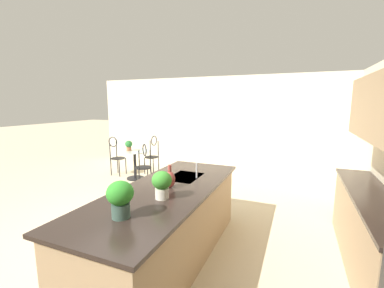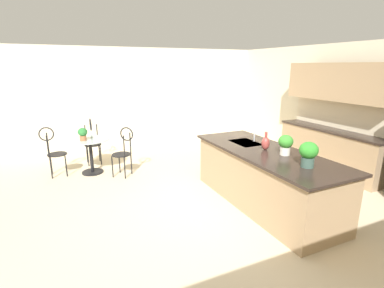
{
  "view_description": "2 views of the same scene",
  "coord_description": "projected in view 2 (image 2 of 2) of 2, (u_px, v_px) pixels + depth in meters",
  "views": [
    {
      "loc": [
        2.9,
        2.29,
        1.95
      ],
      "look_at": [
        -1.59,
        0.39,
        1.16
      ],
      "focal_mm": 23.69,
      "sensor_mm": 36.0,
      "label": 1
    },
    {
      "loc": [
        3.8,
        -2.07,
        2.22
      ],
      "look_at": [
        -0.66,
        0.01,
        0.89
      ],
      "focal_mm": 27.09,
      "sensor_mm": 36.0,
      "label": 2
    }
  ],
  "objects": [
    {
      "name": "potted_plant_counter_far",
      "position": [
        308.0,
        153.0,
        3.79
      ],
      "size": [
        0.24,
        0.24,
        0.34
      ],
      "color": "#385147",
      "rests_on": "kitchen_island"
    },
    {
      "name": "vase_on_counter",
      "position": [
        266.0,
        143.0,
        4.62
      ],
      "size": [
        0.13,
        0.13,
        0.29
      ],
      "color": "#993D38",
      "rests_on": "kitchen_island"
    },
    {
      "name": "kitchen_island",
      "position": [
        264.0,
        177.0,
        4.71
      ],
      "size": [
        2.8,
        1.06,
        0.92
      ],
      "color": "tan",
      "rests_on": "ground"
    },
    {
      "name": "ground_plane",
      "position": [
        209.0,
        206.0,
        4.75
      ],
      "size": [
        40.0,
        40.0,
        0.0
      ],
      "primitive_type": "plane",
      "color": "beige"
    },
    {
      "name": "bistro_table",
      "position": [
        91.0,
        153.0,
        6.1
      ],
      "size": [
        0.8,
        0.8,
        0.74
      ],
      "color": "black",
      "rests_on": "ground"
    },
    {
      "name": "potted_plant_counter_near",
      "position": [
        286.0,
        144.0,
        4.33
      ],
      "size": [
        0.22,
        0.22,
        0.31
      ],
      "color": "beige",
      "rests_on": "kitchen_island"
    },
    {
      "name": "chair_by_island",
      "position": [
        123.0,
        149.0,
        5.89
      ],
      "size": [
        0.54,
        0.54,
        1.04
      ],
      "color": "black",
      "rests_on": "ground"
    },
    {
      "name": "wall_back",
      "position": [
        369.0,
        110.0,
        5.88
      ],
      "size": [
        9.0,
        0.12,
        2.7
      ],
      "primitive_type": "cube",
      "color": "beige",
      "rests_on": "ground"
    },
    {
      "name": "sink_faucet",
      "position": [
        254.0,
        135.0,
        5.12
      ],
      "size": [
        0.02,
        0.02,
        0.22
      ],
      "primitive_type": "cylinder",
      "color": "#B2B5BA",
      "rests_on": "kitchen_island"
    },
    {
      "name": "wall_left_window",
      "position": [
        138.0,
        98.0,
        8.12
      ],
      "size": [
        0.12,
        7.8,
        2.7
      ],
      "primitive_type": "cube",
      "color": "beige",
      "rests_on": "ground"
    },
    {
      "name": "potted_plant_on_table",
      "position": [
        83.0,
        133.0,
        5.88
      ],
      "size": [
        0.19,
        0.19,
        0.26
      ],
      "color": "#9E603D",
      "rests_on": "bistro_table"
    },
    {
      "name": "chair_toward_desk",
      "position": [
        53.0,
        149.0,
        5.9
      ],
      "size": [
        0.38,
        0.48,
        1.04
      ],
      "color": "black",
      "rests_on": "ground"
    },
    {
      "name": "back_counter_run",
      "position": [
        331.0,
        148.0,
        6.27
      ],
      "size": [
        2.44,
        0.64,
        1.52
      ],
      "color": "tan",
      "rests_on": "ground"
    },
    {
      "name": "chair_near_window",
      "position": [
        92.0,
        139.0,
        6.71
      ],
      "size": [
        0.49,
        0.39,
        1.04
      ],
      "color": "black",
      "rests_on": "ground"
    },
    {
      "name": "upper_cabinet_run",
      "position": [
        339.0,
        82.0,
        5.89
      ],
      "size": [
        2.4,
        0.36,
        0.76
      ],
      "color": "tan",
      "rests_on": "back_counter_run"
    }
  ]
}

